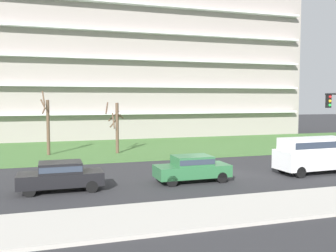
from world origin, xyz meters
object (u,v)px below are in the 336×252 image
(van_white_near_left, at_px, (314,152))
(sedan_green_center_left, at_px, (192,167))
(tree_far_left, at_px, (48,125))
(tree_left, at_px, (116,125))
(sedan_black_center_right, at_px, (61,175))

(van_white_near_left, bearing_deg, sedan_green_center_left, 177.50)
(sedan_green_center_left, bearing_deg, tree_far_left, 120.35)
(tree_left, distance_m, van_white_near_left, 16.83)
(sedan_green_center_left, xyz_separation_m, sedan_black_center_right, (-7.47, -0.00, 0.00))
(tree_far_left, relative_size, sedan_green_center_left, 1.27)
(tree_left, height_order, van_white_near_left, tree_left)
(sedan_black_center_right, bearing_deg, van_white_near_left, 0.18)
(sedan_green_center_left, bearing_deg, van_white_near_left, -0.86)
(tree_far_left, xyz_separation_m, tree_left, (5.82, -0.67, -0.11))
(tree_far_left, relative_size, sedan_black_center_right, 1.27)
(sedan_green_center_left, bearing_deg, tree_left, 99.41)
(sedan_green_center_left, bearing_deg, sedan_black_center_right, 179.14)
(van_white_near_left, height_order, sedan_green_center_left, van_white_near_left)
(sedan_green_center_left, relative_size, sedan_black_center_right, 1.00)
(tree_left, bearing_deg, van_white_near_left, -49.43)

